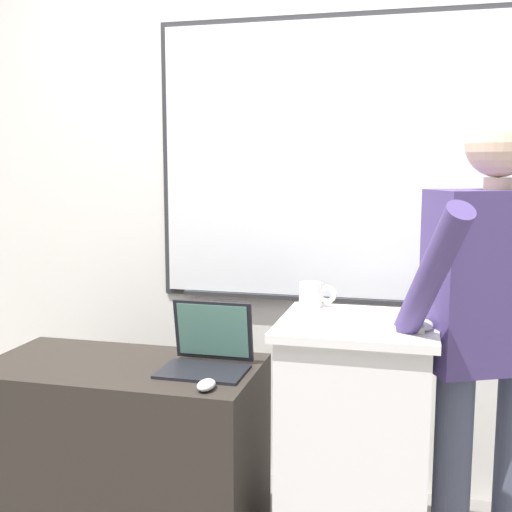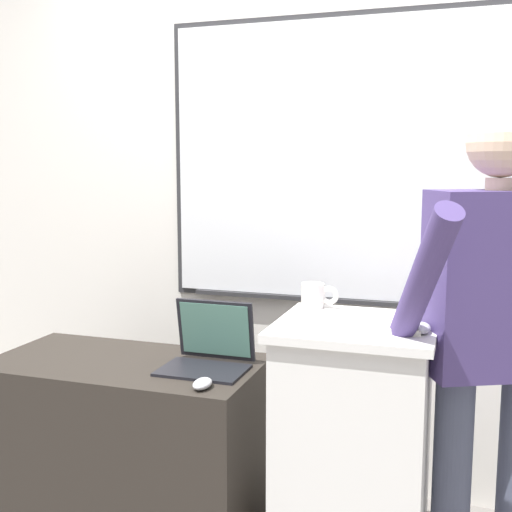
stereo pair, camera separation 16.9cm
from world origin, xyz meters
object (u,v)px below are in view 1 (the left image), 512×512
(side_desk, at_px, (124,456))
(person_presenter, at_px, (491,321))
(lectern_podium, at_px, (355,452))
(computer_mouse_by_laptop, at_px, (206,385))
(computer_mouse_by_keyboard, at_px, (424,325))
(coffee_mug, at_px, (312,295))
(wireless_keyboard, at_px, (362,323))
(laptop, at_px, (209,347))

(side_desk, height_order, person_presenter, person_presenter)
(lectern_podium, height_order, side_desk, lectern_podium)
(person_presenter, xyz_separation_m, computer_mouse_by_laptop, (-0.94, -0.26, -0.22))
(side_desk, height_order, computer_mouse_by_keyboard, computer_mouse_by_keyboard)
(person_presenter, height_order, coffee_mug, person_presenter)
(lectern_podium, xyz_separation_m, computer_mouse_by_keyboard, (0.22, -0.07, 0.50))
(wireless_keyboard, bearing_deg, coffee_mug, 129.95)
(side_desk, distance_m, wireless_keyboard, 1.11)
(computer_mouse_by_laptop, bearing_deg, coffee_mug, 52.60)
(laptop, bearing_deg, coffee_mug, 22.01)
(side_desk, relative_size, coffee_mug, 7.37)
(laptop, distance_m, wireless_keyboard, 0.61)
(lectern_podium, height_order, laptop, laptop)
(side_desk, xyz_separation_m, laptop, (0.34, 0.05, 0.45))
(person_presenter, height_order, computer_mouse_by_keyboard, person_presenter)
(lectern_podium, relative_size, computer_mouse_by_keyboard, 9.75)
(computer_mouse_by_keyboard, xyz_separation_m, coffee_mug, (-0.42, 0.26, 0.03))
(side_desk, distance_m, computer_mouse_by_laptop, 0.60)
(coffee_mug, bearing_deg, person_presenter, -11.97)
(side_desk, bearing_deg, computer_mouse_by_laptop, -25.31)
(wireless_keyboard, relative_size, computer_mouse_by_laptop, 4.13)
(laptop, xyz_separation_m, computer_mouse_by_keyboard, (0.79, -0.11, 0.16))
(side_desk, xyz_separation_m, computer_mouse_by_laptop, (0.41, -0.20, 0.39))
(lectern_podium, bearing_deg, computer_mouse_by_keyboard, -17.63)
(coffee_mug, bearing_deg, computer_mouse_by_keyboard, -31.84)
(person_presenter, xyz_separation_m, coffee_mug, (-0.64, 0.13, 0.03))
(lectern_podium, height_order, person_presenter, person_presenter)
(wireless_keyboard, bearing_deg, side_desk, 176.66)
(side_desk, height_order, laptop, laptop)
(lectern_podium, height_order, wireless_keyboard, wireless_keyboard)
(laptop, height_order, computer_mouse_by_laptop, laptop)
(lectern_podium, bearing_deg, person_presenter, 6.65)
(lectern_podium, distance_m, side_desk, 0.91)
(person_presenter, xyz_separation_m, computer_mouse_by_keyboard, (-0.22, -0.12, 0.00))
(person_presenter, bearing_deg, laptop, 155.19)
(computer_mouse_by_keyboard, relative_size, coffee_mug, 0.69)
(person_presenter, bearing_deg, computer_mouse_by_keyboard, -176.62)
(computer_mouse_by_laptop, xyz_separation_m, computer_mouse_by_keyboard, (0.72, 0.14, 0.22))
(person_presenter, distance_m, laptop, 1.02)
(lectern_podium, xyz_separation_m, laptop, (-0.56, 0.04, 0.34))
(side_desk, bearing_deg, coffee_mug, 15.51)
(person_presenter, bearing_deg, lectern_podium, 160.97)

